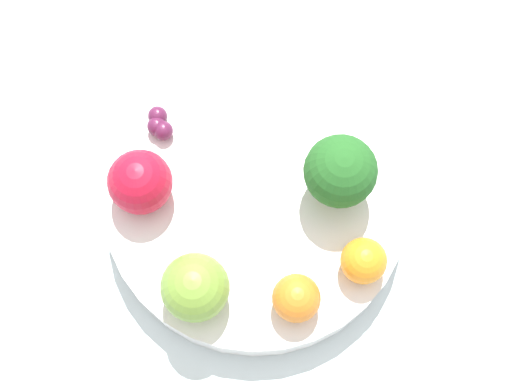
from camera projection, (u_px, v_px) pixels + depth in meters
ground_plane at (256, 216)px, 0.62m from camera, size 6.00×6.00×0.00m
table_surface at (256, 213)px, 0.61m from camera, size 1.20×1.20×0.02m
bowl at (256, 203)px, 0.59m from camera, size 0.24×0.24×0.04m
broccoli at (340, 172)px, 0.54m from camera, size 0.06×0.06×0.07m
apple_red at (195, 288)px, 0.52m from camera, size 0.05×0.05×0.05m
apple_green at (140, 182)px, 0.55m from camera, size 0.05×0.05×0.05m
orange_front at (364, 261)px, 0.53m from camera, size 0.04×0.04×0.04m
orange_back at (296, 298)px, 0.52m from camera, size 0.04×0.04×0.04m
grape_cluster at (159, 124)px, 0.58m from camera, size 0.03×0.03×0.02m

